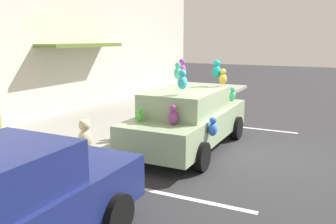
{
  "coord_description": "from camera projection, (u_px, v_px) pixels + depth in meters",
  "views": [
    {
      "loc": [
        -8.2,
        -1.82,
        2.79
      ],
      "look_at": [
        -0.0,
        2.18,
        0.9
      ],
      "focal_mm": 38.12,
      "sensor_mm": 36.0,
      "label": 1
    }
  ],
  "objects": [
    {
      "name": "ground_plane",
      "position": [
        249.0,
        157.0,
        8.57
      ],
      "size": [
        60.0,
        60.0,
        0.0
      ],
      "primitive_type": "plane",
      "color": "#2D2D30"
    },
    {
      "name": "parking_stripe_front",
      "position": [
        239.0,
        127.0,
        11.44
      ],
      "size": [
        0.12,
        3.6,
        0.01
      ],
      "primitive_type": "cube",
      "color": "silver",
      "rests_on": "ground"
    },
    {
      "name": "parking_stripe_rear",
      "position": [
        160.0,
        193.0,
        6.57
      ],
      "size": [
        0.12,
        3.6,
        0.01
      ],
      "primitive_type": "cube",
      "color": "silver",
      "rests_on": "ground"
    },
    {
      "name": "plush_covered_car",
      "position": [
        188.0,
        118.0,
        9.04
      ],
      "size": [
        4.47,
        2.04,
        2.24
      ],
      "color": "#97B084",
      "rests_on": "ground"
    },
    {
      "name": "sidewalk",
      "position": [
        84.0,
        130.0,
        10.7
      ],
      "size": [
        24.0,
        4.0,
        0.15
      ],
      "primitive_type": "cube",
      "color": "gray",
      "rests_on": "ground"
    },
    {
      "name": "teddy_bear_on_sidewalk",
      "position": [
        85.0,
        135.0,
        8.57
      ],
      "size": [
        0.4,
        0.33,
        0.76
      ],
      "color": "beige",
      "rests_on": "sidewalk"
    },
    {
      "name": "storefront_building",
      "position": [
        24.0,
        25.0,
        11.01
      ],
      "size": [
        24.0,
        1.25,
        6.4
      ],
      "color": "beige",
      "rests_on": "ground"
    }
  ]
}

